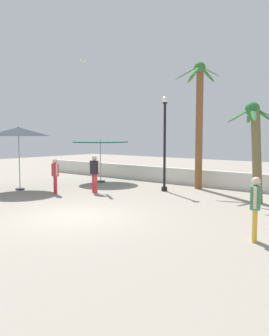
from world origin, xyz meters
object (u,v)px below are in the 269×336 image
Objects in this scene: patio_umbrella_0 at (100,143)px; guest_2 at (55,173)px; palm_tree_0 at (255,140)px; seagull_0 at (83,60)px; patio_umbrella_1 at (18,132)px; lamp_post_1 at (165,141)px; guest_1 at (95,170)px; guest_0 at (255,203)px; palm_tree_1 at (199,114)px.

patio_umbrella_0 is 1.94× the size of guest_2.
seagull_0 reaches higher than palm_tree_0.
palm_tree_0 is at bearing -3.15° from patio_umbrella_0.
patio_umbrella_1 is 10.91m from palm_tree_0.
lamp_post_1 reaches higher than guest_2.
lamp_post_1 is 3.59m from guest_1.
guest_1 is 1.08× the size of guest_2.
seagull_0 is at bearing 157.61° from guest_0.
lamp_post_1 is (-4.42, 0.11, -0.12)m from palm_tree_0.
lamp_post_1 reaches higher than guest_0.
patio_umbrella_0 is at bearing 175.27° from lamp_post_1.
palm_tree_1 is at bearing 42.36° from patio_umbrella_1.
palm_tree_1 reaches higher than palm_tree_0.
guest_0 is at bearing -5.10° from patio_umbrella_1.
lamp_post_1 is at bearing 7.12° from seagull_0.
lamp_post_1 is 6.59m from seagull_0.
patio_umbrella_1 is 2.55× the size of seagull_0.
guest_0 is 13.59m from seagull_0.
seagull_0 is (0.74, 3.61, 3.87)m from patio_umbrella_1.
seagull_0 is at bearing 115.80° from guest_2.
seagull_0 reaches higher than patio_umbrella_0.
palm_tree_1 is at bearing 53.09° from guest_2.
guest_1 reaches higher than guest_0.
patio_umbrella_0 is at bearing 130.68° from guest_1.
patio_umbrella_0 is 12.60m from guest_0.
patio_umbrella_1 reaches higher than guest_0.
guest_1 is at bearing 50.57° from guest_2.
guest_0 is (6.47, -5.32, -1.39)m from lamp_post_1.
seagull_0 reaches higher than guest_0.
guest_2 is at bearing -72.58° from patio_umbrella_0.
seagull_0 is (-2.72, 1.88, 5.64)m from guest_1.
patio_umbrella_1 is at bearing -143.33° from lamp_post_1.
patio_umbrella_1 is 1.78× the size of guest_1.
patio_umbrella_1 is 5.35m from seagull_0.
guest_0 is (11.17, -5.70, -1.21)m from patio_umbrella_0.
seagull_0 is at bearing 145.34° from guest_1.
guest_0 is 1.02× the size of guest_2.
patio_umbrella_0 is 1.90× the size of guest_0.
palm_tree_0 is at bearing 3.08° from seagull_0.
palm_tree_1 is 5.88m from guest_1.
seagull_0 is (-5.80, -2.35, 2.97)m from palm_tree_1.
palm_tree_1 is 9.42m from guest_0.
palm_tree_0 is 4.42m from lamp_post_1.
guest_0 is (2.06, -5.20, -1.51)m from palm_tree_0.
guest_2 is 1.33× the size of seagull_0.
guest_0 is 9.14m from guest_1.
palm_tree_1 is 3.59× the size of guest_1.
guest_2 is (-9.83, 1.43, -0.02)m from guest_0.
palm_tree_1 is at bearing 63.63° from lamp_post_1.
patio_umbrella_1 is 1.88× the size of guest_0.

